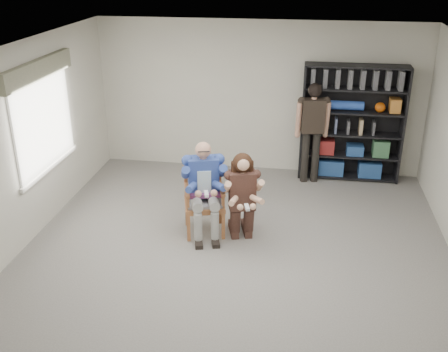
% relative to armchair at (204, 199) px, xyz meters
% --- Properties ---
extents(room_shell, '(6.00, 7.00, 2.80)m').
position_rel_armchair_xyz_m(room_shell, '(0.53, -0.86, 0.85)').
color(room_shell, beige).
rests_on(room_shell, ground).
extents(floor, '(6.00, 7.00, 0.01)m').
position_rel_armchair_xyz_m(floor, '(0.53, -0.86, -0.55)').
color(floor, slate).
rests_on(floor, ground).
extents(window_left, '(0.16, 2.00, 1.75)m').
position_rel_armchair_xyz_m(window_left, '(-2.42, 0.14, 1.08)').
color(window_left, white).
rests_on(window_left, room_shell).
extents(armchair, '(0.78, 0.76, 1.10)m').
position_rel_armchair_xyz_m(armchair, '(0.00, 0.00, 0.00)').
color(armchair, '#A05932').
rests_on(armchair, floor).
extents(seated_man, '(0.82, 0.99, 1.43)m').
position_rel_armchair_xyz_m(seated_man, '(0.00, 0.00, 0.16)').
color(seated_man, '#254B8B').
rests_on(seated_man, floor).
extents(kneeling_woman, '(0.77, 0.99, 1.31)m').
position_rel_armchair_xyz_m(kneeling_woman, '(0.58, -0.12, 0.10)').
color(kneeling_woman, '#342018').
rests_on(kneeling_woman, floor).
extents(bookshelf, '(1.80, 0.38, 2.10)m').
position_rel_armchair_xyz_m(bookshelf, '(2.23, 2.42, 0.50)').
color(bookshelf, black).
rests_on(bookshelf, floor).
extents(standing_man, '(0.61, 0.40, 1.82)m').
position_rel_armchair_xyz_m(standing_man, '(1.54, 2.14, 0.36)').
color(standing_man, black).
rests_on(standing_man, floor).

